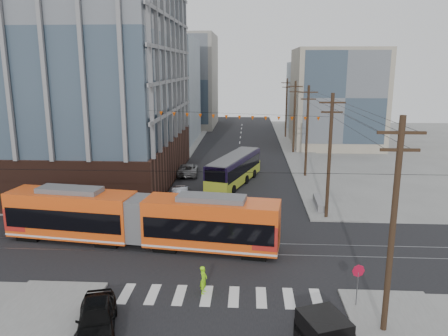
# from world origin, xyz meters

# --- Properties ---
(ground) EXTENTS (160.00, 160.00, 0.00)m
(ground) POSITION_xyz_m (0.00, 0.00, 0.00)
(ground) COLOR slate
(office_building) EXTENTS (30.00, 25.00, 28.60)m
(office_building) POSITION_xyz_m (-22.00, 23.00, 14.30)
(office_building) COLOR #381E16
(office_building) RESTS_ON ground
(bg_bldg_nw_near) EXTENTS (18.00, 16.00, 18.00)m
(bg_bldg_nw_near) POSITION_xyz_m (-17.00, 52.00, 9.00)
(bg_bldg_nw_near) COLOR #8C99A5
(bg_bldg_nw_near) RESTS_ON ground
(bg_bldg_ne_near) EXTENTS (14.00, 14.00, 16.00)m
(bg_bldg_ne_near) POSITION_xyz_m (16.00, 48.00, 8.00)
(bg_bldg_ne_near) COLOR gray
(bg_bldg_ne_near) RESTS_ON ground
(bg_bldg_nw_far) EXTENTS (16.00, 18.00, 20.00)m
(bg_bldg_nw_far) POSITION_xyz_m (-14.00, 72.00, 10.00)
(bg_bldg_nw_far) COLOR gray
(bg_bldg_nw_far) RESTS_ON ground
(bg_bldg_ne_far) EXTENTS (16.00, 16.00, 14.00)m
(bg_bldg_ne_far) POSITION_xyz_m (18.00, 68.00, 7.00)
(bg_bldg_ne_far) COLOR #8C99A5
(bg_bldg_ne_far) RESTS_ON ground
(utility_pole_near) EXTENTS (0.30, 0.30, 11.00)m
(utility_pole_near) POSITION_xyz_m (8.50, -6.00, 5.50)
(utility_pole_near) COLOR black
(utility_pole_near) RESTS_ON ground
(utility_pole_far) EXTENTS (0.30, 0.30, 11.00)m
(utility_pole_far) POSITION_xyz_m (8.50, 56.00, 5.50)
(utility_pole_far) COLOR black
(utility_pole_far) RESTS_ON ground
(streetcar) EXTENTS (21.01, 5.74, 4.01)m
(streetcar) POSITION_xyz_m (-6.53, 4.31, 2.01)
(streetcar) COLOR #E34D13
(streetcar) RESTS_ON ground
(city_bus) EXTENTS (6.07, 12.24, 3.40)m
(city_bus) POSITION_xyz_m (-0.01, 22.20, 1.70)
(city_bus) COLOR black
(city_bus) RESTS_ON ground
(black_sedan) EXTENTS (3.08, 5.07, 1.61)m
(black_sedan) POSITION_xyz_m (-6.00, -6.83, 0.81)
(black_sedan) COLOR black
(black_sedan) RESTS_ON ground
(parked_car_silver) EXTENTS (1.87, 4.44, 1.43)m
(parked_car_silver) POSITION_xyz_m (-5.22, 15.77, 0.71)
(parked_car_silver) COLOR gray
(parked_car_silver) RESTS_ON ground
(parked_car_white) EXTENTS (2.56, 4.53, 1.24)m
(parked_car_white) POSITION_xyz_m (-5.39, 16.70, 0.62)
(parked_car_white) COLOR beige
(parked_car_white) RESTS_ON ground
(parked_car_grey) EXTENTS (2.88, 5.49, 1.47)m
(parked_car_grey) POSITION_xyz_m (-5.90, 25.89, 0.74)
(parked_car_grey) COLOR slate
(parked_car_grey) RESTS_ON ground
(pedestrian) EXTENTS (0.52, 0.69, 1.71)m
(pedestrian) POSITION_xyz_m (-1.01, -2.66, 0.86)
(pedestrian) COLOR #91F113
(pedestrian) RESTS_ON ground
(stop_sign) EXTENTS (0.88, 0.88, 2.40)m
(stop_sign) POSITION_xyz_m (7.66, -3.74, 1.20)
(stop_sign) COLOR #AA0D2B
(stop_sign) RESTS_ON ground
(jersey_barrier) EXTENTS (1.06, 4.16, 0.83)m
(jersey_barrier) POSITION_xyz_m (8.30, 14.11, 0.41)
(jersey_barrier) COLOR gray
(jersey_barrier) RESTS_ON ground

